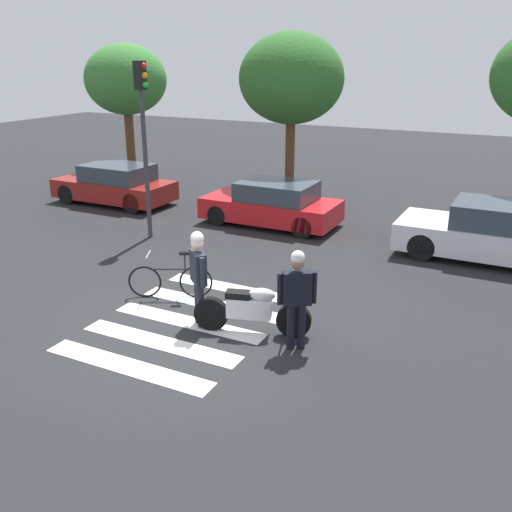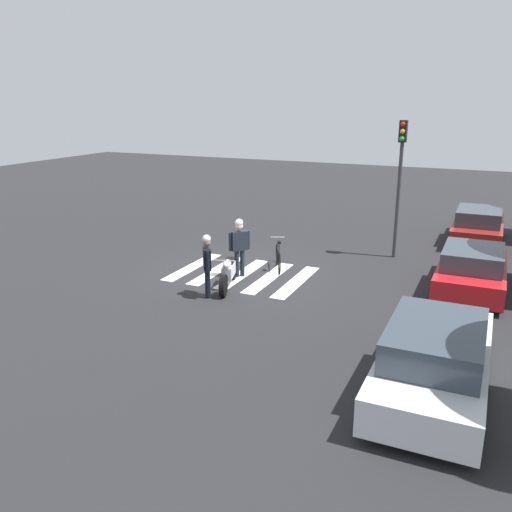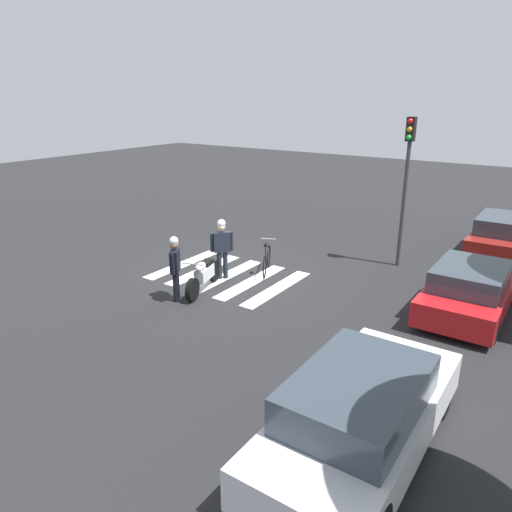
% 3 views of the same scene
% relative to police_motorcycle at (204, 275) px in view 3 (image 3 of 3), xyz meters
% --- Properties ---
extents(ground_plane, '(60.00, 60.00, 0.00)m').
position_rel_police_motorcycle_xyz_m(ground_plane, '(-1.26, -0.16, -0.46)').
color(ground_plane, '#232326').
extents(police_motorcycle, '(2.09, 0.86, 1.03)m').
position_rel_police_motorcycle_xyz_m(police_motorcycle, '(0.00, 0.00, 0.00)').
color(police_motorcycle, black).
rests_on(police_motorcycle, ground_plane).
extents(leaning_bicycle, '(1.58, 0.80, 1.00)m').
position_rel_police_motorcycle_xyz_m(leaning_bicycle, '(-2.21, 0.66, -0.08)').
color(leaning_bicycle, black).
rests_on(leaning_bicycle, ground_plane).
extents(officer_on_foot, '(0.58, 0.43, 1.77)m').
position_rel_police_motorcycle_xyz_m(officer_on_foot, '(0.93, -0.16, 0.57)').
color(officer_on_foot, black).
rests_on(officer_on_foot, ground_plane).
extents(officer_by_motorcycle, '(0.52, 0.49, 1.82)m').
position_rel_police_motorcycle_xyz_m(officer_by_motorcycle, '(-1.01, -0.14, 0.60)').
color(officer_by_motorcycle, '#1E232D').
rests_on(officer_by_motorcycle, ground_plane).
extents(crosswalk_stripes, '(3.13, 4.05, 0.01)m').
position_rel_police_motorcycle_xyz_m(crosswalk_stripes, '(-1.26, -0.16, -0.45)').
color(crosswalk_stripes, silver).
rests_on(crosswalk_stripes, ground_plane).
extents(car_maroon_wagon, '(4.03, 1.75, 1.33)m').
position_rel_police_motorcycle_xyz_m(car_maroon_wagon, '(-8.39, 6.32, 0.18)').
color(car_maroon_wagon, black).
rests_on(car_maroon_wagon, ground_plane).
extents(car_red_convertible, '(3.95, 1.79, 1.29)m').
position_rel_police_motorcycle_xyz_m(car_red_convertible, '(-2.62, 6.42, 0.16)').
color(car_red_convertible, black).
rests_on(car_red_convertible, ground_plane).
extents(car_white_van, '(4.60, 1.86, 1.42)m').
position_rel_police_motorcycle_xyz_m(car_white_van, '(3.56, 6.11, 0.22)').
color(car_white_van, black).
rests_on(car_white_van, ground_plane).
extents(traffic_light_pole, '(0.33, 0.24, 4.61)m').
position_rel_police_motorcycle_xyz_m(traffic_light_pole, '(-5.09, 3.81, 2.61)').
color(traffic_light_pole, '#38383D').
rests_on(traffic_light_pole, ground_plane).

